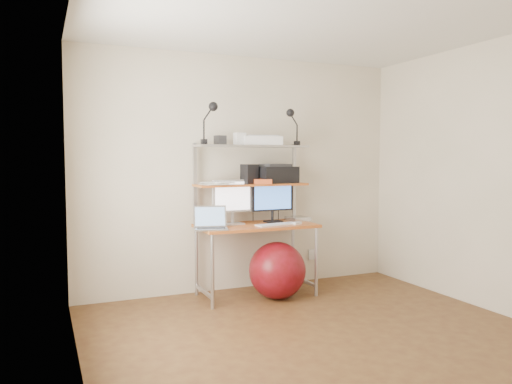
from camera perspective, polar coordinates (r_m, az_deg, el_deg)
room at (r=3.79m, az=8.70°, el=1.29°), size 3.60×3.60×3.60m
computer_desk at (r=5.14m, az=-0.26°, el=-1.25°), size 1.20×0.60×1.57m
wall_outlet at (r=5.86m, az=6.37°, el=-7.10°), size 0.08×0.01×0.12m
monitor_silver at (r=5.10m, az=-2.72°, el=-0.78°), size 0.44×0.17×0.49m
monitor_black at (r=5.27m, az=1.89°, el=-0.88°), size 0.48×0.14×0.48m
laptop at (r=4.80m, az=-5.23°, el=-3.67°), size 0.36×0.32×0.28m
keyboard at (r=5.06m, az=2.40°, el=-3.72°), size 0.47×0.20×0.01m
mouse at (r=5.13m, az=4.71°, el=-3.56°), size 0.10×0.08×0.02m
mac_mini at (r=5.44m, az=4.81°, el=-3.05°), size 0.24×0.24×0.04m
phone at (r=5.00m, az=0.81°, el=-3.83°), size 0.08×0.12×0.01m
printer at (r=5.32m, az=2.22°, el=2.06°), size 0.47×0.35×0.20m
nas_cube at (r=5.17m, az=-0.77°, el=2.07°), size 0.17×0.17×0.20m
red_box at (r=5.12m, az=0.78°, el=1.20°), size 0.21×0.17×0.05m
scanner at (r=5.22m, az=0.65°, el=5.91°), size 0.44×0.33×0.10m
box_white at (r=5.11m, az=-1.87°, el=6.09°), size 0.11×0.10×0.12m
box_grey at (r=5.12m, az=-4.12°, el=5.92°), size 0.12×0.12×0.10m
clip_lamp_left at (r=4.94m, az=-5.14°, el=8.94°), size 0.17×0.09×0.42m
clip_lamp_right at (r=5.33m, az=4.10°, el=8.35°), size 0.15×0.09×0.39m
exercise_ball at (r=5.09m, az=2.44°, el=-8.94°), size 0.57×0.57×0.57m
paper_stack at (r=5.05m, az=-4.50°, el=1.00°), size 0.39×0.41×0.02m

